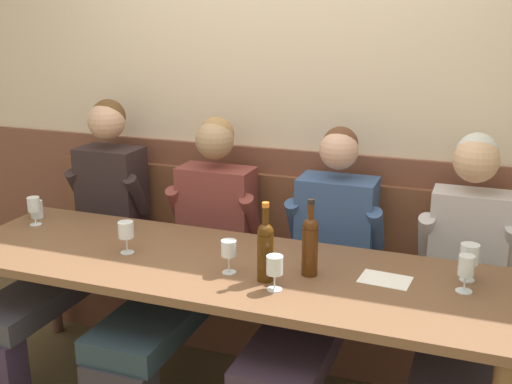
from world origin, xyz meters
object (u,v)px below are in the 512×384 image
object	(u,v)px
wine_glass_mid_left	(275,266)
wine_glass_center_front	(466,267)
person_center_left_seat	(320,272)
person_right_seat	(191,253)
dining_table	(219,277)
wine_glass_left_end	(126,231)
wine_glass_by_bottle	(34,205)
person_left_seat	(462,290)
wine_bottle_clear_water	(310,244)
wall_bench	(267,296)
person_center_right_seat	(84,228)
wine_glass_right_end	(229,250)
wine_glass_center_rear	(469,256)
water_tumbler_left	(37,209)
wine_bottle_amber_mid	(265,249)

from	to	relation	value
wine_glass_mid_left	wine_glass_center_front	bearing A→B (deg)	19.33
person_center_left_seat	person_right_seat	bearing A→B (deg)	-179.37
dining_table	wine_glass_left_end	distance (m)	0.48
dining_table	wine_glass_by_bottle	xyz separation A→B (m)	(-1.11, 0.13, 0.18)
person_left_seat	wine_bottle_clear_water	world-z (taller)	person_left_seat
dining_table	wall_bench	bearing A→B (deg)	90.00
wall_bench	wine_glass_by_bottle	xyz separation A→B (m)	(-1.11, -0.53, 0.57)
wall_bench	dining_table	bearing A→B (deg)	-90.00
person_left_seat	wine_glass_left_end	distance (m)	1.54
person_right_seat	wine_glass_mid_left	distance (m)	0.83
wall_bench	person_center_right_seat	distance (m)	1.10
wine_bottle_clear_water	wine_glass_right_end	world-z (taller)	wine_bottle_clear_water
dining_table	wine_glass_center_rear	bearing A→B (deg)	10.14
dining_table	wine_glass_left_end	xyz separation A→B (m)	(-0.45, -0.05, 0.18)
wine_glass_center_rear	person_left_seat	bearing A→B (deg)	97.07
wall_bench	wine_glass_center_rear	bearing A→B (deg)	-24.17
wine_glass_center_front	water_tumbler_left	bearing A→B (deg)	175.99
wine_glass_left_end	wine_glass_center_rear	xyz separation A→B (m)	(1.50, 0.23, 0.01)
wall_bench	wine_glass_center_rear	world-z (taller)	wall_bench
wine_glass_right_end	wine_bottle_clear_water	bearing A→B (deg)	17.43
person_center_right_seat	water_tumbler_left	distance (m)	0.27
person_center_right_seat	person_left_seat	distance (m)	2.02
dining_table	person_center_left_seat	xyz separation A→B (m)	(0.39, 0.32, -0.05)
wine_bottle_amber_mid	wine_glass_center_front	world-z (taller)	wine_bottle_amber_mid
person_right_seat	water_tumbler_left	xyz separation A→B (m)	(-0.88, -0.09, 0.17)
dining_table	wine_glass_center_rear	size ratio (longest dim) A/B	15.95
wine_glass_center_rear	water_tumbler_left	xyz separation A→B (m)	(-2.24, 0.04, -0.06)
person_center_right_seat	wine_glass_center_front	distance (m)	2.05
person_left_seat	water_tumbler_left	size ratio (longest dim) A/B	13.45
person_left_seat	wine_bottle_clear_water	bearing A→B (deg)	-153.87
person_center_right_seat	wine_glass_center_rear	size ratio (longest dim) A/B	8.39
wine_glass_right_end	person_left_seat	bearing A→B (deg)	23.23
wall_bench	wine_glass_by_bottle	bearing A→B (deg)	-154.33
wine_glass_right_end	wine_bottle_amber_mid	bearing A→B (deg)	-6.05
dining_table	person_center_left_seat	world-z (taller)	person_center_left_seat
dining_table	wine_glass_by_bottle	size ratio (longest dim) A/B	16.85
person_center_right_seat	wine_glass_left_end	world-z (taller)	person_center_right_seat
person_right_seat	wine_glass_center_front	bearing A→B (deg)	-10.36
dining_table	wine_glass_center_front	distance (m)	1.07
wine_glass_mid_left	person_left_seat	bearing A→B (deg)	35.14
dining_table	water_tumbler_left	bearing A→B (deg)	169.18
dining_table	wine_glass_right_end	bearing A→B (deg)	-45.40
wine_bottle_clear_water	wine_glass_right_end	distance (m)	0.35
wine_glass_by_bottle	wine_glass_right_end	distance (m)	1.22
wine_glass_center_rear	water_tumbler_left	distance (m)	2.24
wine_glass_by_bottle	wine_bottle_amber_mid	bearing A→B (deg)	-9.75
person_center_right_seat	wine_glass_mid_left	xyz separation A→B (m)	(1.31, -0.53, 0.18)
wine_glass_left_end	water_tumbler_left	xyz separation A→B (m)	(-0.74, 0.27, -0.06)
person_right_seat	wine_bottle_clear_water	distance (m)	0.82
wall_bench	person_center_left_seat	world-z (taller)	person_center_left_seat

